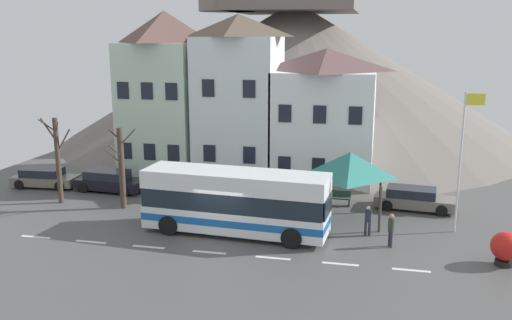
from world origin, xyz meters
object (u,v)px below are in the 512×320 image
(transit_bus, at_px, (236,203))
(public_bench, at_px, (338,197))
(parked_car_00, at_px, (414,199))
(bare_tree_02, at_px, (58,158))
(townhouse_01, at_px, (239,99))
(townhouse_00, at_px, (167,94))
(townhouse_02, at_px, (325,116))
(parked_car_02, at_px, (45,178))
(bus_shelter, at_px, (350,165))
(harbour_buoy, at_px, (505,247))
(hilltop_castle, at_px, (293,67))
(pedestrian_01, at_px, (391,228))
(bare_tree_00, at_px, (121,167))
(pedestrian_00, at_px, (368,219))
(flagpole, at_px, (463,153))
(parked_car_01, at_px, (110,181))

(transit_bus, bearing_deg, public_bench, 55.43)
(parked_car_00, relative_size, bare_tree_02, 0.91)
(townhouse_01, distance_m, bare_tree_02, 12.19)
(townhouse_01, bearing_deg, townhouse_00, 171.54)
(townhouse_02, bearing_deg, parked_car_02, -162.44)
(bus_shelter, height_order, harbour_buoy, bus_shelter)
(transit_bus, xyz_separation_m, bare_tree_02, (-11.54, 2.77, 1.09))
(townhouse_00, relative_size, parked_car_02, 2.64)
(hilltop_castle, relative_size, pedestrian_01, 26.89)
(parked_car_00, height_order, pedestrian_01, pedestrian_01)
(public_bench, bearing_deg, parked_car_02, -179.37)
(pedestrian_01, relative_size, bare_tree_00, 0.35)
(hilltop_castle, distance_m, parked_car_00, 24.99)
(pedestrian_01, bearing_deg, parked_car_02, 165.12)
(townhouse_01, bearing_deg, bare_tree_02, -139.73)
(bus_shelter, relative_size, parked_car_00, 0.80)
(townhouse_00, distance_m, harbour_buoy, 24.41)
(transit_bus, xyz_separation_m, harbour_buoy, (12.39, -1.28, -0.78))
(townhouse_00, bearing_deg, townhouse_02, 0.49)
(transit_bus, bearing_deg, bare_tree_02, 170.26)
(townhouse_01, xyz_separation_m, pedestrian_00, (8.99, -9.28, -4.69))
(pedestrian_01, bearing_deg, transit_bus, 178.74)
(townhouse_01, distance_m, pedestrian_00, 13.75)
(parked_car_00, bearing_deg, townhouse_02, 143.56)
(parked_car_02, bearing_deg, flagpole, -11.09)
(hilltop_castle, distance_m, bare_tree_00, 26.29)
(harbour_buoy, height_order, bare_tree_00, bare_tree_00)
(bare_tree_00, bearing_deg, hilltop_castle, 76.92)
(townhouse_00, relative_size, hilltop_castle, 0.26)
(pedestrian_01, height_order, harbour_buoy, pedestrian_01)
(townhouse_00, relative_size, flagpole, 1.61)
(townhouse_02, relative_size, bus_shelter, 2.39)
(bus_shelter, distance_m, parked_car_01, 15.65)
(bare_tree_02, bearing_deg, bare_tree_00, -1.92)
(public_bench, bearing_deg, parked_car_00, 2.16)
(parked_car_00, height_order, public_bench, parked_car_00)
(parked_car_00, relative_size, parked_car_01, 1.03)
(parked_car_00, height_order, parked_car_02, parked_car_00)
(transit_bus, height_order, bus_shelter, bus_shelter)
(townhouse_02, height_order, bare_tree_02, townhouse_02)
(townhouse_00, relative_size, townhouse_01, 1.02)
(pedestrian_01, xyz_separation_m, bare_tree_02, (-19.12, 2.93, 1.74))
(transit_bus, bearing_deg, parked_car_00, 37.93)
(townhouse_02, height_order, parked_car_02, townhouse_02)
(townhouse_00, bearing_deg, bare_tree_00, -86.27)
(townhouse_02, distance_m, parked_car_02, 19.04)
(parked_car_00, xyz_separation_m, parked_car_01, (-18.84, -0.33, 0.03))
(transit_bus, relative_size, bare_tree_00, 2.00)
(townhouse_02, height_order, public_bench, townhouse_02)
(townhouse_01, xyz_separation_m, hilltop_castle, (0.94, 17.46, 1.26))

